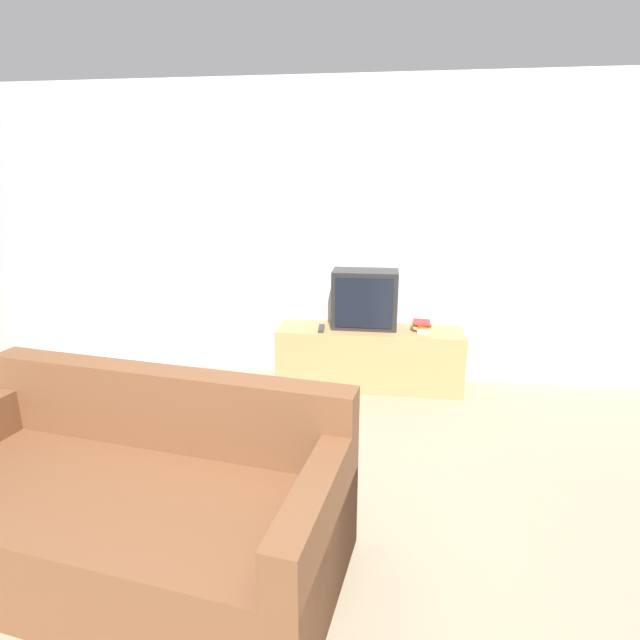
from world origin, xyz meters
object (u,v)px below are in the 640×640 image
at_px(television, 365,299).
at_px(book_stack, 422,326).
at_px(couch, 131,508).
at_px(tv_stand, 369,357).
at_px(remote_on_stand, 321,328).

xyz_separation_m(television, book_stack, (0.49, -0.04, -0.21)).
distance_m(couch, book_stack, 2.74).
xyz_separation_m(couch, book_stack, (1.48, 2.28, 0.28)).
relative_size(couch, book_stack, 10.58).
bearing_deg(television, book_stack, -4.95).
height_order(tv_stand, remote_on_stand, remote_on_stand).
xyz_separation_m(book_stack, remote_on_stand, (-0.86, -0.10, -0.03)).
xyz_separation_m(television, remote_on_stand, (-0.36, -0.14, -0.24)).
xyz_separation_m(tv_stand, remote_on_stand, (-0.41, -0.08, 0.28)).
distance_m(tv_stand, remote_on_stand, 0.50).
bearing_deg(book_stack, television, 175.05).
bearing_deg(couch, television, 75.28).
relative_size(television, book_stack, 2.77).
bearing_deg(book_stack, remote_on_stand, -173.61).
bearing_deg(tv_stand, book_stack, 1.85).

